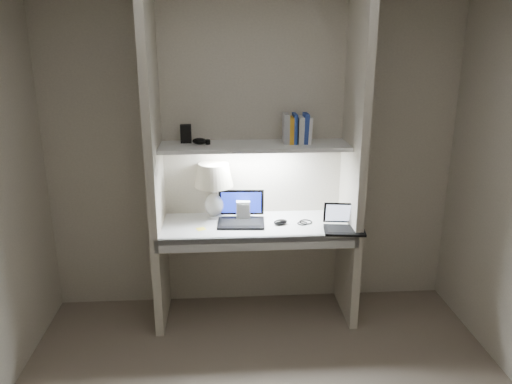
{
  "coord_description": "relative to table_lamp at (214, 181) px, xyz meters",
  "views": [
    {
      "loc": [
        -0.24,
        -2.3,
        2.13
      ],
      "look_at": [
        -0.01,
        1.05,
        1.08
      ],
      "focal_mm": 35.0,
      "sensor_mm": 36.0,
      "label": 1
    }
  ],
  "objects": [
    {
      "name": "cable_coil",
      "position": [
        0.69,
        -0.16,
        -0.29
      ],
      "size": [
        0.12,
        0.12,
        0.01
      ],
      "primitive_type": "torus",
      "rotation": [
        0.0,
        0.0,
        -0.27
      ],
      "color": "black",
      "rests_on": "desk"
    },
    {
      "name": "shelf_gadget",
      "position": [
        -0.1,
        -0.04,
        0.32
      ],
      "size": [
        0.13,
        0.1,
        0.05
      ],
      "primitive_type": "ellipsoid",
      "rotation": [
        0.0,
        0.0,
        -0.24
      ],
      "color": "black",
      "rests_on": "shelf"
    },
    {
      "name": "desk_apron",
      "position": [
        0.31,
        -0.42,
        -0.35
      ],
      "size": [
        1.46,
        0.03,
        0.1
      ],
      "primitive_type": "cube",
      "color": "silver",
      "rests_on": "desk"
    },
    {
      "name": "laptop_netbook",
      "position": [
        0.95,
        -0.32,
        -0.25
      ],
      "size": [
        0.32,
        0.29,
        0.19
      ],
      "rotation": [
        0.0,
        0.0,
        -0.13
      ],
      "color": "black",
      "rests_on": "desk"
    },
    {
      "name": "speaker",
      "position": [
        0.22,
        -0.05,
        -0.22
      ],
      "size": [
        0.11,
        0.08,
        0.15
      ],
      "primitive_type": "cube",
      "rotation": [
        0.0,
        0.0,
        0.0
      ],
      "color": "silver",
      "rests_on": "desk"
    },
    {
      "name": "alcove_panel_right",
      "position": [
        1.04,
        -0.16,
        0.18
      ],
      "size": [
        0.06,
        0.55,
        2.5
      ],
      "primitive_type": "cube",
      "color": "beige",
      "rests_on": "floor"
    },
    {
      "name": "laptop_main",
      "position": [
        0.2,
        -0.11,
        -0.24
      ],
      "size": [
        0.37,
        0.32,
        0.24
      ],
      "rotation": [
        0.0,
        0.0,
        -0.06
      ],
      "color": "black",
      "rests_on": "desk"
    },
    {
      "name": "book_row",
      "position": [
        0.63,
        -0.03,
        0.4
      ],
      "size": [
        0.21,
        0.15,
        0.22
      ],
      "color": "white",
      "rests_on": "shelf"
    },
    {
      "name": "strip_light",
      "position": [
        0.31,
        -0.06,
        0.26
      ],
      "size": [
        0.6,
        0.04,
        0.02
      ],
      "primitive_type": "cube",
      "color": "white",
      "rests_on": "shelf"
    },
    {
      "name": "alcove_panel_left",
      "position": [
        -0.42,
        -0.16,
        0.18
      ],
      "size": [
        0.06,
        0.55,
        2.5
      ],
      "primitive_type": "cube",
      "color": "beige",
      "rests_on": "floor"
    },
    {
      "name": "mouse",
      "position": [
        0.5,
        -0.18,
        -0.28
      ],
      "size": [
        0.13,
        0.1,
        0.04
      ],
      "primitive_type": "ellipsoid",
      "rotation": [
        0.0,
        0.0,
        0.35
      ],
      "color": "black",
      "rests_on": "desk"
    },
    {
      "name": "shelf_box",
      "position": [
        -0.2,
        0.03,
        0.37
      ],
      "size": [
        0.08,
        0.06,
        0.14
      ],
      "primitive_type": "cube",
      "rotation": [
        0.0,
        0.0,
        0.01
      ],
      "color": "black",
      "rests_on": "shelf"
    },
    {
      "name": "desk",
      "position": [
        0.31,
        -0.16,
        -0.32
      ],
      "size": [
        1.4,
        0.55,
        0.04
      ],
      "primitive_type": "cube",
      "color": "white",
      "rests_on": "alcove_panel_left"
    },
    {
      "name": "table_lamp",
      "position": [
        0.0,
        0.0,
        0.0
      ],
      "size": [
        0.3,
        0.3,
        0.44
      ],
      "color": "white",
      "rests_on": "desk"
    },
    {
      "name": "sticky_note",
      "position": [
        -0.1,
        -0.24,
        -0.29
      ],
      "size": [
        0.08,
        0.08,
        0.0
      ],
      "primitive_type": "cube",
      "rotation": [
        0.0,
        0.0,
        0.38
      ],
      "color": "yellow",
      "rests_on": "desk"
    },
    {
      "name": "shelf",
      "position": [
        0.31,
        -0.06,
        0.28
      ],
      "size": [
        1.4,
        0.36,
        0.03
      ],
      "primitive_type": "cube",
      "color": "silver",
      "rests_on": "back_wall"
    },
    {
      "name": "back_wall",
      "position": [
        0.31,
        0.12,
        0.18
      ],
      "size": [
        3.2,
        0.01,
        2.5
      ],
      "primitive_type": "cube",
      "color": "beige",
      "rests_on": "floor"
    }
  ]
}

